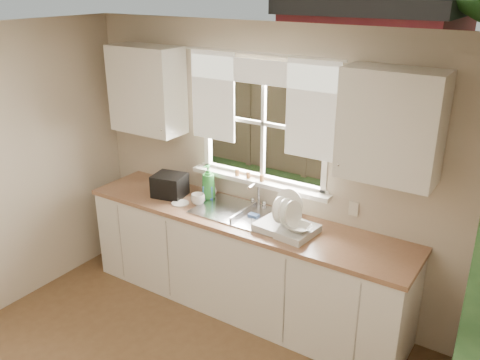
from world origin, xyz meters
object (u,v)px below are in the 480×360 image
Objects in this scene: black_appliance at (170,185)px; soap_bottle_a at (208,182)px; dish_rack at (287,224)px; cup at (198,199)px.

soap_bottle_a is at bearing 11.82° from black_appliance.
cup is at bearing 178.75° from dish_rack.
soap_bottle_a reaches higher than dish_rack.
dish_rack is 1.72× the size of black_appliance.
cup is at bearing -14.34° from black_appliance.
soap_bottle_a is 2.56× the size of cup.
soap_bottle_a is at bearing 168.66° from dish_rack.
dish_rack is at bearing -13.27° from black_appliance.
black_appliance is at bearing 178.36° from dish_rack.
dish_rack is at bearing 16.12° from cup.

